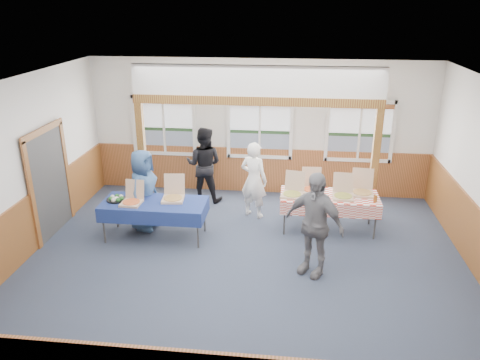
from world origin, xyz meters
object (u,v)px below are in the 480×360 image
(woman_white, at_px, (254,180))
(woman_black, at_px, (204,165))
(table_right, at_px, (329,198))
(table_left, at_px, (154,204))
(man_blue, at_px, (144,190))
(person_grey, at_px, (314,224))

(woman_white, bearing_deg, woman_black, -7.93)
(table_right, distance_m, woman_white, 1.65)
(table_left, distance_m, woman_black, 2.05)
(table_left, relative_size, woman_black, 1.24)
(table_left, relative_size, man_blue, 1.30)
(table_left, bearing_deg, woman_black, 87.77)
(table_left, distance_m, man_blue, 0.51)
(table_right, height_order, person_grey, person_grey)
(table_left, xyz_separation_m, table_right, (3.41, 0.72, -0.00))
(woman_white, xyz_separation_m, man_blue, (-2.16, -0.82, 0.01))
(table_right, height_order, woman_black, woman_black)
(table_right, relative_size, woman_black, 1.15)
(table_left, relative_size, table_right, 1.08)
(woman_black, bearing_deg, table_right, 162.23)
(woman_black, height_order, person_grey, person_grey)
(table_left, height_order, table_right, same)
(table_right, bearing_deg, man_blue, 179.94)
(table_right, relative_size, man_blue, 1.20)
(man_blue, distance_m, person_grey, 3.61)
(man_blue, height_order, person_grey, person_grey)
(woman_white, xyz_separation_m, person_grey, (1.19, -2.16, 0.09))
(woman_white, distance_m, man_blue, 2.31)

